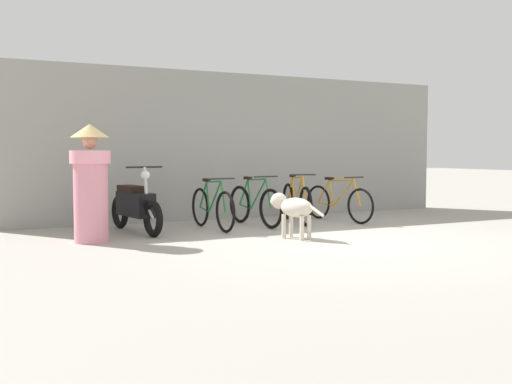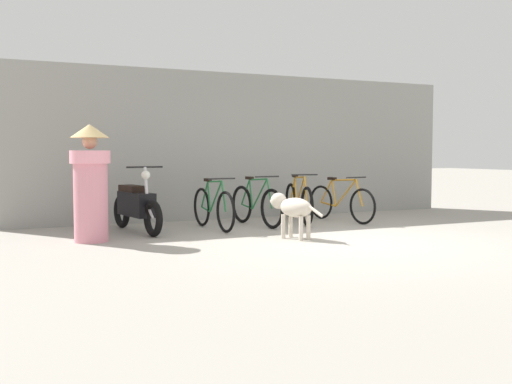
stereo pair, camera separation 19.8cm
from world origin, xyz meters
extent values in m
plane|color=#9E998E|center=(0.00, 0.00, 0.00)|extent=(60.00, 60.00, 0.00)
cube|color=gray|center=(0.00, 3.54, 1.37)|extent=(9.01, 0.20, 2.73)
torus|color=black|center=(-1.21, 1.60, 0.33)|extent=(0.07, 0.65, 0.65)
torus|color=black|center=(-1.25, 2.57, 0.33)|extent=(0.07, 0.65, 0.65)
cylinder|color=#1E7238|center=(-1.22, 1.98, 0.54)|extent=(0.05, 0.48, 0.54)
cylinder|color=#1E7238|center=(-1.24, 2.26, 0.52)|extent=(0.03, 0.13, 0.49)
cylinder|color=#1E7238|center=(-1.23, 2.03, 0.78)|extent=(0.05, 0.56, 0.06)
cylinder|color=#1E7238|center=(-1.24, 2.39, 0.30)|extent=(0.04, 0.37, 0.08)
cylinder|color=#1E7238|center=(-1.24, 2.44, 0.54)|extent=(0.04, 0.29, 0.45)
cylinder|color=#1E7238|center=(-1.21, 1.68, 0.56)|extent=(0.04, 0.17, 0.48)
cube|color=black|center=(-1.24, 2.30, 0.79)|extent=(0.08, 0.18, 0.05)
cylinder|color=black|center=(-1.21, 1.75, 0.84)|extent=(0.46, 0.04, 0.02)
torus|color=black|center=(-0.34, 1.74, 0.33)|extent=(0.12, 0.66, 0.66)
torus|color=black|center=(-0.45, 2.72, 0.33)|extent=(0.12, 0.66, 0.66)
cylinder|color=#1E7238|center=(-0.38, 2.11, 0.54)|extent=(0.08, 0.49, 0.55)
cylinder|color=#1E7238|center=(-0.41, 2.40, 0.53)|extent=(0.04, 0.13, 0.50)
cylinder|color=#1E7238|center=(-0.39, 2.16, 0.79)|extent=(0.09, 0.57, 0.06)
cylinder|color=#1E7238|center=(-0.43, 2.53, 0.31)|extent=(0.07, 0.37, 0.08)
cylinder|color=#1E7238|center=(-0.43, 2.58, 0.55)|extent=(0.06, 0.30, 0.46)
cylinder|color=#1E7238|center=(-0.35, 1.81, 0.57)|extent=(0.05, 0.18, 0.49)
cube|color=black|center=(-0.42, 2.45, 0.81)|extent=(0.09, 0.19, 0.05)
cylinder|color=black|center=(-0.36, 1.88, 0.85)|extent=(0.46, 0.07, 0.02)
torus|color=black|center=(0.35, 1.78, 0.34)|extent=(0.21, 0.67, 0.67)
torus|color=black|center=(0.61, 2.85, 0.34)|extent=(0.21, 0.67, 0.67)
cylinder|color=orange|center=(0.45, 2.20, 0.56)|extent=(0.16, 0.53, 0.56)
cylinder|color=orange|center=(0.53, 2.50, 0.54)|extent=(0.06, 0.14, 0.51)
cylinder|color=orange|center=(0.46, 2.25, 0.81)|extent=(0.18, 0.62, 0.06)
cylinder|color=orange|center=(0.56, 2.65, 0.31)|extent=(0.13, 0.41, 0.08)
cylinder|color=orange|center=(0.58, 2.70, 0.56)|extent=(0.10, 0.32, 0.47)
cylinder|color=orange|center=(0.37, 1.86, 0.58)|extent=(0.07, 0.19, 0.50)
cube|color=black|center=(0.54, 2.55, 0.82)|extent=(0.11, 0.19, 0.05)
cylinder|color=black|center=(0.39, 1.94, 0.87)|extent=(0.45, 0.13, 0.02)
torus|color=black|center=(1.35, 1.60, 0.31)|extent=(0.14, 0.63, 0.63)
torus|color=black|center=(1.17, 2.68, 0.31)|extent=(0.14, 0.63, 0.63)
cylinder|color=orange|center=(1.28, 2.01, 0.52)|extent=(0.12, 0.54, 0.52)
cylinder|color=orange|center=(1.23, 2.33, 0.50)|extent=(0.05, 0.14, 0.48)
cylinder|color=orange|center=(1.27, 2.07, 0.75)|extent=(0.13, 0.63, 0.06)
cylinder|color=orange|center=(1.20, 2.47, 0.29)|extent=(0.10, 0.41, 0.07)
cylinder|color=orange|center=(1.19, 2.53, 0.53)|extent=(0.08, 0.32, 0.44)
cylinder|color=orange|center=(1.33, 1.68, 0.54)|extent=(0.06, 0.19, 0.47)
cube|color=black|center=(1.22, 2.38, 0.77)|extent=(0.10, 0.19, 0.05)
cylinder|color=black|center=(1.32, 1.76, 0.81)|extent=(0.46, 0.10, 0.02)
torus|color=black|center=(-2.35, 1.64, 0.27)|extent=(0.18, 0.56, 0.55)
torus|color=black|center=(-2.54, 2.89, 0.27)|extent=(0.18, 0.56, 0.55)
cube|color=black|center=(-2.44, 2.27, 0.44)|extent=(0.41, 0.95, 0.37)
cube|color=black|center=(-2.47, 2.43, 0.68)|extent=(0.32, 0.61, 0.10)
cylinder|color=silver|center=(-2.39, 1.88, 0.73)|extent=(0.07, 0.15, 0.59)
cylinder|color=silver|center=(-2.37, 1.73, 0.36)|extent=(0.07, 0.22, 0.20)
cylinder|color=black|center=(-2.39, 1.92, 1.03)|extent=(0.58, 0.11, 0.03)
sphere|color=silver|center=(-2.39, 1.89, 0.91)|extent=(0.16, 0.16, 0.14)
ellipsoid|color=beige|center=(-0.55, 0.55, 0.46)|extent=(0.44, 0.63, 0.28)
cylinder|color=beige|center=(-0.68, 0.69, 0.17)|extent=(0.08, 0.08, 0.35)
cylinder|color=beige|center=(-0.53, 0.74, 0.17)|extent=(0.08, 0.08, 0.35)
cylinder|color=beige|center=(-0.57, 0.36, 0.17)|extent=(0.08, 0.08, 0.35)
cylinder|color=beige|center=(-0.42, 0.40, 0.17)|extent=(0.08, 0.08, 0.35)
sphere|color=beige|center=(-0.66, 0.88, 0.53)|extent=(0.30, 0.30, 0.24)
ellipsoid|color=beige|center=(-0.69, 0.98, 0.51)|extent=(0.13, 0.15, 0.09)
cylinder|color=beige|center=(-0.43, 0.18, 0.43)|extent=(0.12, 0.25, 0.15)
cylinder|color=pink|center=(-3.26, 1.55, 0.64)|extent=(0.66, 0.66, 1.27)
cylinder|color=#FFA0B2|center=(-3.26, 1.55, 1.18)|extent=(0.78, 0.78, 0.18)
sphere|color=tan|center=(-3.26, 1.55, 1.39)|extent=(0.29, 0.29, 0.20)
cone|color=tan|center=(-3.26, 1.55, 1.54)|extent=(0.76, 0.76, 0.19)
camera|label=1|loc=(-4.88, -6.87, 1.24)|focal=42.00mm
camera|label=2|loc=(-4.70, -6.96, 1.24)|focal=42.00mm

